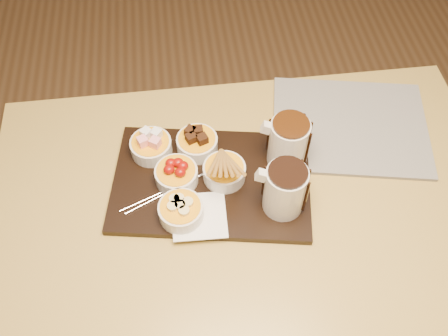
{
  "coord_description": "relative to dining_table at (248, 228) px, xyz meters",
  "views": [
    {
      "loc": [
        -0.13,
        -0.58,
        1.74
      ],
      "look_at": [
        -0.05,
        0.08,
        0.81
      ],
      "focal_mm": 40.0,
      "sensor_mm": 36.0,
      "label": 1
    }
  ],
  "objects": [
    {
      "name": "bowl_cake",
      "position": [
        -0.1,
        0.17,
        0.14
      ],
      "size": [
        0.1,
        0.1,
        0.04
      ],
      "primitive_type": "cylinder",
      "color": "silver",
      "rests_on": "serving_board"
    },
    {
      "name": "ground",
      "position": [
        0.0,
        0.0,
        -0.65
      ],
      "size": [
        5.0,
        5.0,
        0.0
      ],
      "primitive_type": "plane",
      "color": "brown",
      "rests_on": "ground"
    },
    {
      "name": "bowl_strawberries",
      "position": [
        -0.16,
        0.08,
        0.14
      ],
      "size": [
        0.1,
        0.1,
        0.04
      ],
      "primitive_type": "cylinder",
      "color": "silver",
      "rests_on": "serving_board"
    },
    {
      "name": "newspaper",
      "position": [
        0.29,
        0.21,
        0.1
      ],
      "size": [
        0.44,
        0.38,
        0.01
      ],
      "primitive_type": "cube",
      "rotation": [
        0.0,
        0.0,
        -0.19
      ],
      "color": "beige",
      "rests_on": "dining_table"
    },
    {
      "name": "bowl_bananas",
      "position": [
        -0.16,
        -0.01,
        0.14
      ],
      "size": [
        0.1,
        0.1,
        0.04
      ],
      "primitive_type": "cylinder",
      "color": "silver",
      "rests_on": "serving_board"
    },
    {
      "name": "dining_table",
      "position": [
        0.0,
        0.0,
        0.0
      ],
      "size": [
        1.2,
        0.8,
        0.75
      ],
      "color": "#AF9241",
      "rests_on": "ground"
    },
    {
      "name": "serving_board",
      "position": [
        -0.08,
        0.08,
        0.11
      ],
      "size": [
        0.51,
        0.38,
        0.02
      ],
      "primitive_type": "cube",
      "rotation": [
        0.0,
        0.0,
        -0.17
      ],
      "color": "black",
      "rests_on": "dining_table"
    },
    {
      "name": "pitcher_dark_chocolate",
      "position": [
        0.07,
        -0.01,
        0.18
      ],
      "size": [
        0.11,
        0.11,
        0.13
      ],
      "primitive_type": "cylinder",
      "rotation": [
        0.0,
        0.0,
        -0.17
      ],
      "color": "silver",
      "rests_on": "serving_board"
    },
    {
      "name": "napkin",
      "position": [
        -0.12,
        -0.02,
        0.12
      ],
      "size": [
        0.12,
        0.12,
        0.0
      ],
      "primitive_type": "cube",
      "rotation": [
        0.0,
        0.0,
        -0.03
      ],
      "color": "white",
      "rests_on": "serving_board"
    },
    {
      "name": "pitcher_milk_chocolate",
      "position": [
        0.1,
        0.11,
        0.18
      ],
      "size": [
        0.11,
        0.11,
        0.13
      ],
      "primitive_type": "cylinder",
      "rotation": [
        0.0,
        0.0,
        -0.17
      ],
      "color": "silver",
      "rests_on": "serving_board"
    },
    {
      "name": "bowl_biscotti",
      "position": [
        -0.05,
        0.08,
        0.14
      ],
      "size": [
        0.1,
        0.1,
        0.04
      ],
      "primitive_type": "cylinder",
      "color": "silver",
      "rests_on": "serving_board"
    },
    {
      "name": "bowl_marshmallows",
      "position": [
        -0.21,
        0.18,
        0.14
      ],
      "size": [
        0.1,
        0.1,
        0.04
      ],
      "primitive_type": "cylinder",
      "color": "silver",
      "rests_on": "serving_board"
    },
    {
      "name": "fondue_skewers",
      "position": [
        -0.17,
        0.06,
        0.12
      ],
      "size": [
        0.13,
        0.25,
        0.01
      ],
      "primitive_type": null,
      "rotation": [
        0.0,
        0.0,
        -1.19
      ],
      "color": "silver",
      "rests_on": "serving_board"
    }
  ]
}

